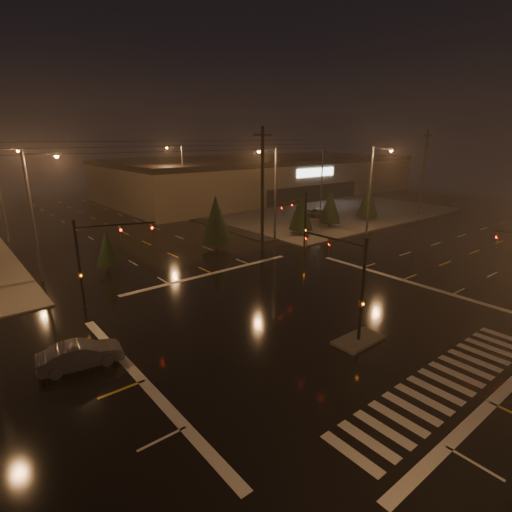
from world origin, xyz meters
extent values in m
plane|color=black|center=(0.00, 0.00, 0.00)|extent=(140.00, 140.00, 0.00)
cube|color=#4C4944|center=(30.00, 30.00, 0.06)|extent=(36.00, 36.00, 0.12)
cube|color=#4C4944|center=(0.00, -4.00, 0.07)|extent=(3.00, 1.60, 0.15)
cube|color=beige|center=(0.00, -9.00, 0.01)|extent=(15.00, 2.60, 0.01)
cube|color=beige|center=(0.00, -11.00, 0.01)|extent=(16.00, 0.50, 0.01)
cube|color=beige|center=(0.00, 11.00, 0.01)|extent=(16.00, 0.50, 0.01)
cube|color=black|center=(35.00, 28.00, 0.04)|extent=(50.00, 24.00, 0.08)
cube|color=brown|center=(35.00, 46.00, 3.50)|extent=(60.00, 28.00, 7.00)
cube|color=black|center=(35.00, 46.00, 6.80)|extent=(60.20, 28.20, 0.80)
cube|color=white|center=(35.00, 31.90, 5.20)|extent=(9.00, 0.20, 1.40)
cube|color=black|center=(35.00, 31.95, 1.60)|extent=(22.00, 0.15, 2.80)
cylinder|color=black|center=(0.00, -4.00, 3.00)|extent=(0.18, 0.18, 6.00)
cylinder|color=black|center=(0.00, -1.75, 5.50)|extent=(0.12, 4.50, 0.12)
imported|color=#594707|center=(0.00, 0.27, 5.45)|extent=(0.16, 0.20, 1.00)
cube|color=#594707|center=(0.00, -4.00, 2.30)|extent=(0.25, 0.18, 0.35)
cylinder|color=black|center=(10.50, 10.50, 3.00)|extent=(0.18, 0.18, 6.00)
cylinder|color=black|center=(8.15, 9.64, 5.50)|extent=(4.74, 1.82, 0.12)
imported|color=#594707|center=(6.04, 8.88, 5.45)|extent=(0.24, 0.22, 1.00)
cube|color=#594707|center=(10.50, 10.50, 2.30)|extent=(0.25, 0.18, 0.35)
cylinder|color=black|center=(-10.50, 10.50, 3.00)|extent=(0.18, 0.18, 6.00)
cylinder|color=black|center=(-8.15, 9.64, 5.50)|extent=(4.74, 1.82, 0.12)
imported|color=#594707|center=(-6.04, 8.88, 5.45)|extent=(0.24, 0.22, 1.00)
cube|color=#594707|center=(-10.50, 10.50, 2.30)|extent=(0.25, 0.18, 0.35)
imported|color=#594707|center=(9.20, -6.93, 5.45)|extent=(0.22, 0.24, 1.00)
cylinder|color=#38383A|center=(-11.50, 18.00, 5.00)|extent=(0.24, 0.24, 10.00)
cylinder|color=#38383A|center=(-10.30, 18.00, 9.80)|extent=(2.40, 0.14, 0.14)
cube|color=#38383A|center=(-9.20, 18.00, 9.75)|extent=(0.70, 0.30, 0.18)
sphere|color=orange|center=(-9.20, 18.00, 9.62)|extent=(0.32, 0.32, 0.32)
cylinder|color=#38383A|center=(-11.50, 34.00, 5.00)|extent=(0.24, 0.24, 10.00)
cylinder|color=#38383A|center=(-10.30, 34.00, 9.80)|extent=(2.40, 0.14, 0.14)
cube|color=#38383A|center=(-9.20, 34.00, 9.75)|extent=(0.70, 0.30, 0.18)
sphere|color=orange|center=(-9.20, 34.00, 9.62)|extent=(0.32, 0.32, 0.32)
cylinder|color=#38383A|center=(11.50, 16.00, 5.00)|extent=(0.24, 0.24, 10.00)
cylinder|color=#38383A|center=(10.30, 16.00, 9.80)|extent=(2.40, 0.14, 0.14)
cube|color=#38383A|center=(9.20, 16.00, 9.75)|extent=(0.70, 0.30, 0.18)
sphere|color=orange|center=(9.20, 16.00, 9.62)|extent=(0.32, 0.32, 0.32)
cylinder|color=#38383A|center=(11.50, 36.00, 5.00)|extent=(0.24, 0.24, 10.00)
cylinder|color=#38383A|center=(10.30, 36.00, 9.80)|extent=(2.40, 0.14, 0.14)
cube|color=#38383A|center=(9.20, 36.00, 9.75)|extent=(0.70, 0.30, 0.18)
sphere|color=orange|center=(9.20, 36.00, 9.62)|extent=(0.32, 0.32, 0.32)
cylinder|color=#38383A|center=(22.00, 11.50, 5.00)|extent=(0.24, 0.24, 10.00)
cylinder|color=#38383A|center=(22.00, 10.30, 9.80)|extent=(0.14, 2.40, 0.14)
cube|color=#38383A|center=(22.00, 9.20, 9.75)|extent=(0.30, 0.70, 0.18)
sphere|color=orange|center=(22.00, 9.20, 9.62)|extent=(0.32, 0.32, 0.32)
cylinder|color=black|center=(8.00, 14.00, 6.00)|extent=(0.32, 0.32, 12.00)
cube|color=black|center=(8.00, 14.00, 11.20)|extent=(2.20, 0.12, 0.12)
cylinder|color=black|center=(38.00, 14.00, 6.00)|extent=(0.32, 0.32, 12.00)
cube|color=black|center=(38.00, 14.00, 11.20)|extent=(2.20, 0.12, 0.12)
cylinder|color=black|center=(15.67, 16.15, 0.35)|extent=(0.18, 0.18, 0.70)
cone|color=black|center=(15.67, 16.15, 2.90)|extent=(2.81, 2.81, 4.39)
cylinder|color=black|center=(21.23, 16.58, 0.35)|extent=(0.18, 0.18, 0.70)
cone|color=black|center=(21.23, 16.58, 2.77)|extent=(2.64, 2.64, 4.13)
cylinder|color=black|center=(28.66, 16.33, 0.35)|extent=(0.18, 0.18, 0.70)
cone|color=black|center=(28.66, 16.33, 2.92)|extent=(2.84, 2.84, 4.44)
cylinder|color=black|center=(-6.64, 16.57, 0.35)|extent=(0.18, 0.18, 0.70)
cone|color=black|center=(-6.64, 16.57, 2.22)|extent=(1.95, 1.95, 3.04)
cylinder|color=black|center=(4.65, 17.24, 0.35)|extent=(0.18, 0.18, 0.70)
cone|color=black|center=(4.65, 17.24, 3.10)|extent=(3.07, 3.07, 4.80)
imported|color=black|center=(24.86, 21.17, 0.74)|extent=(3.36, 4.66, 1.47)
imported|color=#5A5C62|center=(-12.84, 3.11, 0.65)|extent=(4.14, 2.00, 1.31)
camera|label=1|loc=(-17.11, -15.98, 10.99)|focal=28.00mm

